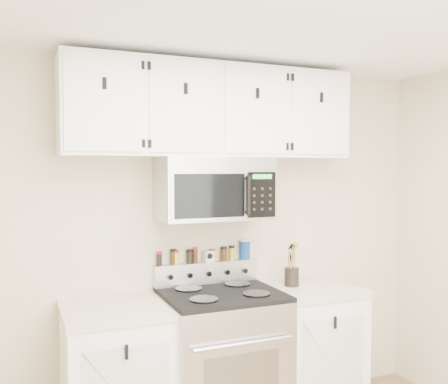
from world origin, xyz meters
name	(u,v)px	position (x,y,z in m)	size (l,w,h in m)	color
back_wall	(205,240)	(0.00, 1.75, 1.25)	(3.50, 0.01, 2.50)	#BBAA8C
range	(222,361)	(0.00, 1.43, 0.49)	(0.76, 0.65, 1.10)	#B7B7BA
base_cabinet_left	(116,380)	(-0.69, 1.45, 0.46)	(0.64, 0.62, 0.92)	white
base_cabinet_right	(309,349)	(0.69, 1.45, 0.46)	(0.64, 0.62, 0.92)	white
microwave	(214,188)	(0.00, 1.55, 1.63)	(0.76, 0.44, 0.42)	#9E9EA3
upper_cabinets	(213,111)	(0.00, 1.58, 2.15)	(2.00, 0.35, 0.62)	white
utensil_crock	(292,275)	(0.58, 1.51, 1.00)	(0.10, 0.10, 0.30)	black
kitchen_timer	(208,256)	(0.01, 1.71, 1.14)	(0.07, 0.06, 0.08)	silver
salt_canister	(245,249)	(0.30, 1.71, 1.17)	(0.08, 0.08, 0.14)	navy
spice_jar_0	(159,258)	(-0.34, 1.71, 1.15)	(0.04, 0.04, 0.10)	black
spice_jar_1	(173,257)	(-0.24, 1.71, 1.15)	(0.04, 0.04, 0.11)	#38260D
spice_jar_2	(175,257)	(-0.23, 1.71, 1.15)	(0.04, 0.04, 0.10)	yellow
spice_jar_3	(190,256)	(-0.13, 1.71, 1.15)	(0.04, 0.04, 0.10)	black
spice_jar_4	(195,255)	(-0.08, 1.71, 1.16)	(0.04, 0.04, 0.11)	#3B210E
spice_jar_5	(212,255)	(0.04, 1.71, 1.14)	(0.05, 0.05, 0.09)	gold
spice_jar_6	(224,254)	(0.13, 1.71, 1.15)	(0.04, 0.04, 0.10)	#38210D
spice_jar_7	(232,253)	(0.20, 1.71, 1.15)	(0.04, 0.04, 0.10)	gold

